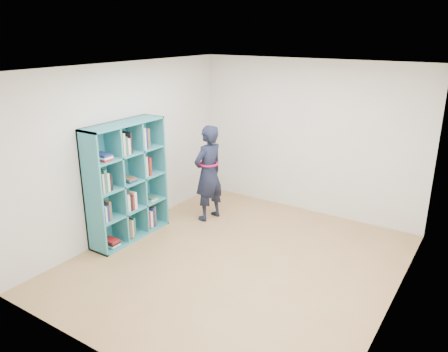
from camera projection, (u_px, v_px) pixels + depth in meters
The scene contains 9 objects.
floor at pixel (237, 262), 6.00m from camera, with size 4.50×4.50×0.00m, color #9C7446.
ceiling at pixel (239, 68), 5.16m from camera, with size 4.50×4.50×0.00m, color white.
wall_left at pixel (126, 150), 6.62m from camera, with size 0.02×4.50×2.60m, color silver.
wall_right at pixel (402, 205), 4.54m from camera, with size 0.02×4.50×2.60m, color silver.
wall_back at pixel (308, 138), 7.36m from camera, with size 4.00×0.02×2.60m, color silver.
wall_front at pixel (103, 240), 3.80m from camera, with size 4.00×0.02×2.60m, color silver.
bookshelf at pixel (125, 183), 6.49m from camera, with size 0.39×1.34×1.78m.
person at pixel (208, 173), 7.14m from camera, with size 0.48×0.64×1.60m.
smartphone at pixel (206, 164), 7.27m from camera, with size 0.02×0.11×0.14m.
Camera 1 is at (2.75, -4.53, 3.04)m, focal length 35.00 mm.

